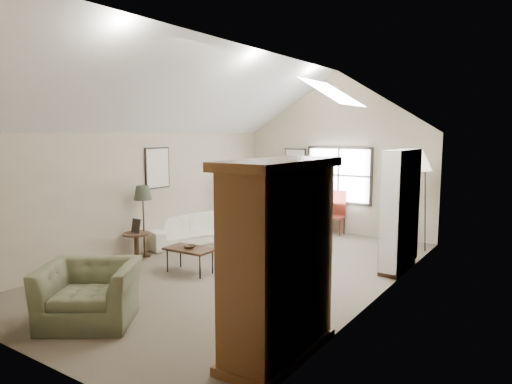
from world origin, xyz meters
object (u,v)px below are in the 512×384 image
Objects in this scene: sofa at (191,230)px; side_table at (137,246)px; armchair_far at (299,215)px; coffee_table at (190,260)px; side_chair at (335,213)px; armchair_near at (89,293)px; armoire at (279,260)px.

side_table is (0.00, -1.60, -0.04)m from sofa.
sofa reaches higher than side_table.
armchair_far reaches higher than coffee_table.
armchair_far is 0.91m from side_chair.
side_chair reaches higher than coffee_table.
armchair_near is at bearing 104.27° from armchair_far.
armchair_far is at bearing 90.13° from coffee_table.
sofa is 2.25m from coffee_table.
armchair_near is 2.37m from coffee_table.
side_chair reaches higher than sofa.
side_chair is at bearing -151.14° from armchair_far.
coffee_table is at bearing 149.06° from armoire.
coffee_table is (-2.89, 1.73, -0.87)m from armoire.
coffee_table is 0.83× the size of side_chair.
armchair_near is at bearing -52.98° from side_table.
armchair_far is at bearing -13.43° from sofa.
sofa is 1.97× the size of side_chair.
side_table is (-1.49, 0.09, 0.04)m from coffee_table.
armchair_near is 2.25× the size of side_table.
armchair_near is at bearing -137.39° from sofa.
sofa is 4.42m from armchair_near.
armoire is at bearing -21.82° from armchair_near.
armoire is 4.82m from side_table.
armoire reaches higher than armchair_near.
armoire is 3.49m from coffee_table.
side_chair is (0.86, 0.28, 0.10)m from armchair_far.
side_table is at bearing 80.87° from armchair_far.
armchair_near reaches higher than sofa.
side_table reaches higher than coffee_table.
armoire reaches higher than coffee_table.
sofa reaches higher than coffee_table.
armoire is 1.84× the size of armchair_near.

